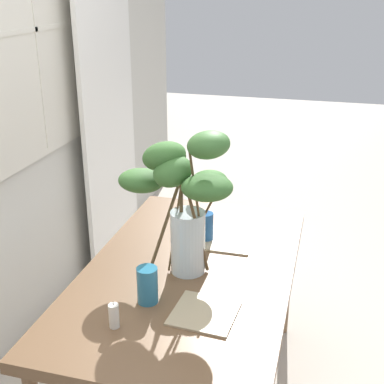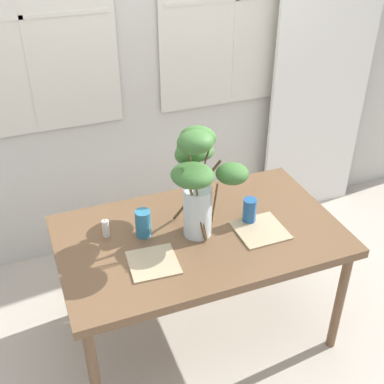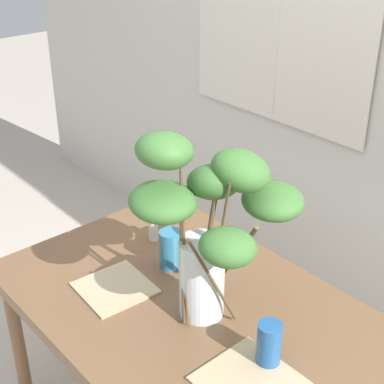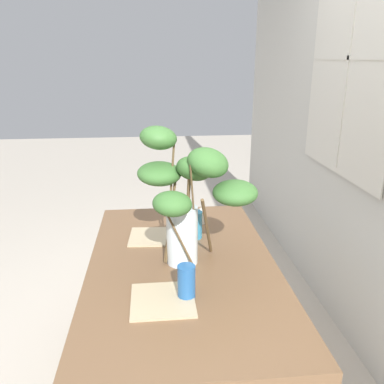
# 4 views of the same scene
# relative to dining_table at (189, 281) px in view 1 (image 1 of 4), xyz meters

# --- Properties ---
(curtain_sheer_side) EXTENTS (0.78, 0.03, 2.29)m
(curtain_sheer_side) POSITION_rel_dining_table_xyz_m (1.28, 0.91, 0.48)
(curtain_sheer_side) COLOR white
(curtain_sheer_side) RESTS_ON ground
(dining_table) EXTENTS (1.44, 0.86, 0.72)m
(dining_table) POSITION_rel_dining_table_xyz_m (0.00, 0.00, 0.00)
(dining_table) COLOR brown
(dining_table) RESTS_ON ground
(vase_with_branches) EXTENTS (0.46, 0.58, 0.64)m
(vase_with_branches) POSITION_rel_dining_table_xyz_m (0.00, 0.02, 0.41)
(vase_with_branches) COLOR silver
(vase_with_branches) RESTS_ON dining_table
(drinking_glass_blue_left) EXTENTS (0.08, 0.08, 0.14)m
(drinking_glass_blue_left) POSITION_rel_dining_table_xyz_m (-0.27, 0.08, 0.13)
(drinking_glass_blue_left) COLOR teal
(drinking_glass_blue_left) RESTS_ON dining_table
(drinking_glass_blue_right) EXTENTS (0.07, 0.07, 0.14)m
(drinking_glass_blue_right) POSITION_rel_dining_table_xyz_m (0.28, -0.01, 0.13)
(drinking_glass_blue_right) COLOR #235693
(drinking_glass_blue_right) RESTS_ON dining_table
(plate_square_left) EXTENTS (0.24, 0.24, 0.01)m
(plate_square_left) POSITION_rel_dining_table_xyz_m (-0.29, -0.14, 0.07)
(plate_square_left) COLOR tan
(plate_square_left) RESTS_ON dining_table
(plate_square_right) EXTENTS (0.25, 0.25, 0.01)m
(plate_square_right) POSITION_rel_dining_table_xyz_m (0.29, -0.10, 0.07)
(plate_square_right) COLOR tan
(plate_square_right) RESTS_ON dining_table
(pillar_candle) EXTENTS (0.04, 0.04, 0.10)m
(pillar_candle) POSITION_rel_dining_table_xyz_m (-0.45, 0.15, 0.11)
(pillar_candle) COLOR silver
(pillar_candle) RESTS_ON dining_table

